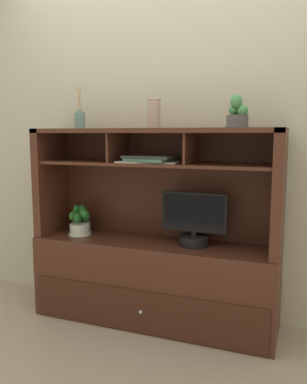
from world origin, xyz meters
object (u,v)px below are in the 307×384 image
object	(u,v)px
potted_fern	(81,222)
ceramic_vase	(154,113)
potted_orchid	(80,223)
potted_succulent	(238,115)
diffuser_bottle	(80,120)
tv_monitor	(194,223)
magazine_stack_left	(150,159)
media_console	(154,262)

from	to	relation	value
potted_fern	ceramic_vase	world-z (taller)	ceramic_vase
potted_orchid	potted_succulent	xyz separation A→B (m)	(1.11, 0.02, 0.76)
potted_orchid	diffuser_bottle	xyz separation A→B (m)	(0.03, -0.00, 0.74)
potted_fern	ceramic_vase	xyz separation A→B (m)	(0.59, -0.02, 0.78)
tv_monitor	ceramic_vase	bearing A→B (deg)	178.48
diffuser_bottle	potted_succulent	distance (m)	1.09
tv_monitor	diffuser_bottle	world-z (taller)	diffuser_bottle
tv_monitor	potted_fern	bearing A→B (deg)	178.12
potted_fern	potted_succulent	bearing A→B (deg)	-1.13
potted_orchid	ceramic_vase	xyz separation A→B (m)	(0.57, 0.03, 0.78)
ceramic_vase	magazine_stack_left	bearing A→B (deg)	-111.02
media_console	potted_fern	size ratio (longest dim) A/B	7.71
magazine_stack_left	media_console	bearing A→B (deg)	67.56
potted_orchid	magazine_stack_left	xyz separation A→B (m)	(0.56, -0.01, 0.48)
media_console	potted_succulent	xyz separation A→B (m)	(0.54, 0.00, 0.99)
media_console	magazine_stack_left	world-z (taller)	media_console
ceramic_vase	diffuser_bottle	bearing A→B (deg)	-177.07
tv_monitor	ceramic_vase	xyz separation A→B (m)	(-0.28, 0.01, 0.71)
media_console	potted_succulent	world-z (taller)	potted_succulent
media_console	potted_orchid	size ratio (longest dim) A/B	7.90
magazine_stack_left	diffuser_bottle	size ratio (longest dim) A/B	1.45
potted_orchid	ceramic_vase	bearing A→B (deg)	2.59
potted_orchid	diffuser_bottle	size ratio (longest dim) A/B	0.73
media_console	ceramic_vase	bearing A→B (deg)	90.00
diffuser_bottle	potted_succulent	xyz separation A→B (m)	(1.09, 0.03, 0.02)
media_console	ceramic_vase	xyz separation A→B (m)	(0.00, 0.00, 1.01)
potted_orchid	potted_fern	world-z (taller)	potted_fern
media_console	potted_succulent	bearing A→B (deg)	0.11
diffuser_bottle	ceramic_vase	xyz separation A→B (m)	(0.54, 0.03, 0.04)
potted_fern	ceramic_vase	distance (m)	0.98
diffuser_bottle	ceramic_vase	world-z (taller)	diffuser_bottle
media_console	diffuser_bottle	bearing A→B (deg)	-177.31
magazine_stack_left	diffuser_bottle	distance (m)	0.59
potted_orchid	ceramic_vase	world-z (taller)	ceramic_vase
potted_orchid	media_console	bearing A→B (deg)	2.36
tv_monitor	potted_fern	world-z (taller)	tv_monitor
magazine_stack_left	diffuser_bottle	bearing A→B (deg)	179.47
potted_fern	ceramic_vase	bearing A→B (deg)	-2.06
tv_monitor	magazine_stack_left	distance (m)	0.51
tv_monitor	potted_orchid	xyz separation A→B (m)	(-0.85, -0.02, -0.07)
diffuser_bottle	potted_succulent	size ratio (longest dim) A/B	1.47
magazine_stack_left	ceramic_vase	world-z (taller)	ceramic_vase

